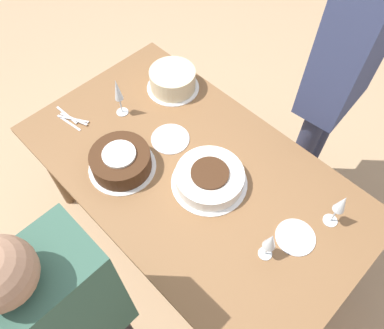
% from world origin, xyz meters
% --- Properties ---
extents(ground_plane, '(12.00, 12.00, 0.00)m').
position_xyz_m(ground_plane, '(0.00, 0.00, 0.00)').
color(ground_plane, tan).
extents(dining_table, '(1.69, 0.97, 0.76)m').
position_xyz_m(dining_table, '(0.00, 0.00, 0.66)').
color(dining_table, brown).
rests_on(dining_table, ground_plane).
extents(cake_center_white, '(0.36, 0.36, 0.09)m').
position_xyz_m(cake_center_white, '(0.11, 0.01, 0.81)').
color(cake_center_white, white).
rests_on(cake_center_white, dining_table).
extents(cake_front_chocolate, '(0.32, 0.32, 0.11)m').
position_xyz_m(cake_front_chocolate, '(-0.25, -0.22, 0.82)').
color(cake_front_chocolate, white).
rests_on(cake_front_chocolate, dining_table).
extents(cake_back_decorated, '(0.29, 0.29, 0.12)m').
position_xyz_m(cake_back_decorated, '(-0.47, 0.31, 0.82)').
color(cake_back_decorated, white).
rests_on(cake_back_decorated, dining_table).
extents(wine_glass_near, '(0.06, 0.06, 0.19)m').
position_xyz_m(wine_glass_near, '(0.51, -0.08, 0.90)').
color(wine_glass_near, silver).
rests_on(wine_glass_near, dining_table).
extents(wine_glass_far, '(0.06, 0.06, 0.21)m').
position_xyz_m(wine_glass_far, '(0.61, 0.25, 0.91)').
color(wine_glass_far, silver).
rests_on(wine_glass_far, dining_table).
extents(wine_glass_extra, '(0.06, 0.06, 0.23)m').
position_xyz_m(wine_glass_extra, '(-0.52, -0.01, 0.92)').
color(wine_glass_extra, silver).
rests_on(wine_glass_extra, dining_table).
extents(dessert_plate_left, '(0.19, 0.19, 0.01)m').
position_xyz_m(dessert_plate_left, '(-0.21, 0.05, 0.77)').
color(dessert_plate_left, silver).
rests_on(dessert_plate_left, dining_table).
extents(dessert_plate_right, '(0.17, 0.17, 0.01)m').
position_xyz_m(dessert_plate_right, '(0.55, 0.07, 0.77)').
color(dessert_plate_right, silver).
rests_on(dessert_plate_right, dining_table).
extents(fork_pile, '(0.22, 0.10, 0.01)m').
position_xyz_m(fork_pile, '(-0.67, -0.23, 0.77)').
color(fork_pile, silver).
rests_on(fork_pile, dining_table).
extents(person_cutting, '(0.22, 0.40, 1.54)m').
position_xyz_m(person_cutting, '(0.21, -0.80, 0.92)').
color(person_cutting, '#232328').
rests_on(person_cutting, ground_plane).
extents(person_watching, '(0.25, 0.42, 1.74)m').
position_xyz_m(person_watching, '(0.23, 0.78, 1.05)').
color(person_watching, '#2D334C').
rests_on(person_watching, ground_plane).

